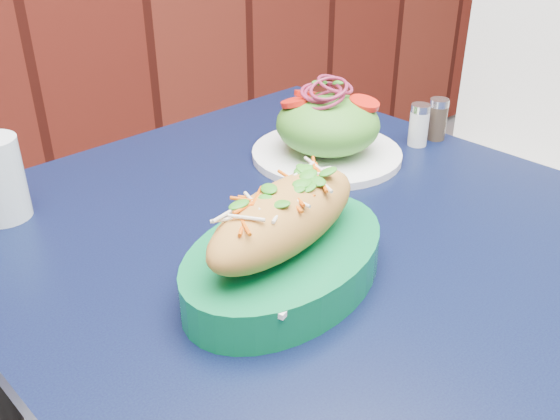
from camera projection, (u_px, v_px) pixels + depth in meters
cafe_table at (296, 274)px, 0.87m from camera, size 0.90×0.90×0.75m
chair_right at (534, 165)px, 1.40m from camera, size 0.59×0.59×0.98m
banh_mi_basket at (285, 245)px, 0.68m from camera, size 0.32×0.26×0.13m
salad_plate at (328, 129)px, 0.98m from camera, size 0.24×0.24×0.13m
salt_shaker at (419, 125)px, 1.03m from camera, size 0.03×0.03×0.07m
pepper_shaker at (437, 119)px, 1.05m from camera, size 0.03×0.03×0.07m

